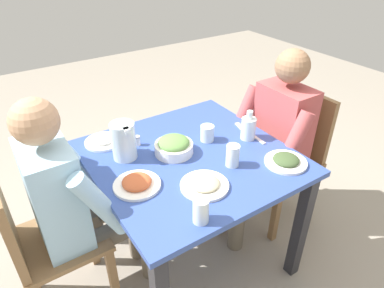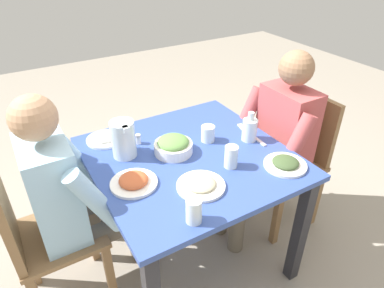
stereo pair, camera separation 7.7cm
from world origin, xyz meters
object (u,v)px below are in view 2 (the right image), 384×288
plate_yoghurt (105,137)px  salt_shaker (138,139)px  salad_bowl (173,145)px  plate_dolmas (285,163)px  water_pitcher (123,139)px  water_glass_center (208,134)px  diner_far (77,195)px  water_glass_near_right (194,211)px  plate_beans (201,185)px  chair_far (39,234)px  chair_near (294,153)px  plate_rice_curry (134,181)px  oil_carafe (250,131)px  diner_near (273,142)px  dining_table (190,173)px  water_glass_near_left (231,157)px

plate_yoghurt → salt_shaker: bearing=-130.2°
salad_bowl → plate_dolmas: 0.56m
water_pitcher → water_glass_center: bearing=-102.2°
plate_dolmas → plate_yoghurt: (0.67, 0.67, 0.00)m
diner_far → water_glass_near_right: 0.63m
diner_far → salt_shaker: 0.42m
diner_far → plate_beans: bearing=-125.7°
diner_far → water_pitcher: (0.07, -0.28, 0.19)m
chair_far → water_glass_near_right: (-0.50, -0.55, 0.29)m
diner_far → water_pitcher: size_ratio=6.20×
chair_near → plate_rice_curry: bearing=93.2°
oil_carafe → plate_dolmas: bearing=179.3°
diner_near → plate_dolmas: diner_near is taller
dining_table → salad_bowl: (0.06, 0.06, 0.16)m
water_glass_center → oil_carafe: (-0.10, -0.20, 0.01)m
chair_far → plate_rice_curry: 0.53m
water_pitcher → salad_bowl: bearing=-114.9°
plate_dolmas → plate_beans: size_ratio=0.94×
chair_far → water_pitcher: bearing=-81.9°
diner_far → salad_bowl: diner_far is taller
salad_bowl → salt_shaker: 0.21m
dining_table → water_glass_center: (0.07, -0.16, 0.16)m
chair_far → water_pitcher: water_pitcher is taller
plate_yoghurt → water_glass_center: size_ratio=2.27×
chair_far → plate_yoghurt: (0.26, -0.44, 0.26)m
water_pitcher → water_glass_near_left: bearing=-130.9°
dining_table → chair_near: chair_near is taller
salad_bowl → plate_dolmas: salad_bowl is taller
water_glass_near_right → diner_near: bearing=-63.2°
dining_table → salt_shaker: salt_shaker is taller
chair_far → diner_far: (-0.00, -0.20, 0.15)m
plate_dolmas → salt_shaker: size_ratio=3.80×
salad_bowl → oil_carafe: bearing=-103.2°
water_pitcher → plate_rice_curry: 0.26m
chair_near → plate_dolmas: chair_near is taller
chair_near → chair_far: bearing=85.8°
chair_far → plate_rice_curry: (-0.17, -0.43, 0.26)m
plate_beans → plate_rice_curry: bearing=56.0°
plate_rice_curry → oil_carafe: 0.69m
water_glass_center → salt_shaker: water_glass_center is taller
dining_table → water_glass_center: 0.23m
salad_bowl → chair_far: bearing=87.2°
diner_near → oil_carafe: bearing=95.1°
diner_near → salad_bowl: size_ratio=6.03×
oil_carafe → plate_beans: bearing=115.8°
oil_carafe → salt_shaker: size_ratio=3.05×
diner_near → chair_near: bearing=-90.0°
plate_rice_curry → water_glass_near_right: (-0.33, -0.12, 0.04)m
salt_shaker → plate_yoghurt: bearing=49.8°
salad_bowl → plate_rice_curry: 0.31m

